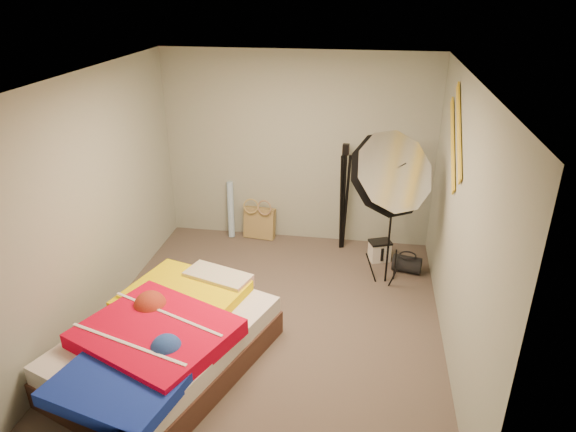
% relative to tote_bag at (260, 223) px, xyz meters
% --- Properties ---
extents(floor, '(4.00, 4.00, 0.00)m').
position_rel_tote_bag_xyz_m(floor, '(0.50, -1.90, -0.21)').
color(floor, brown).
rests_on(floor, ground).
extents(ceiling, '(4.00, 4.00, 0.00)m').
position_rel_tote_bag_xyz_m(ceiling, '(0.50, -1.90, 2.29)').
color(ceiling, silver).
rests_on(ceiling, wall_back).
extents(wall_back, '(3.50, 0.00, 3.50)m').
position_rel_tote_bag_xyz_m(wall_back, '(0.50, 0.10, 1.04)').
color(wall_back, gray).
rests_on(wall_back, floor).
extents(wall_front, '(3.50, 0.00, 3.50)m').
position_rel_tote_bag_xyz_m(wall_front, '(0.50, -3.90, 1.04)').
color(wall_front, gray).
rests_on(wall_front, floor).
extents(wall_left, '(0.00, 4.00, 4.00)m').
position_rel_tote_bag_xyz_m(wall_left, '(-1.25, -1.90, 1.04)').
color(wall_left, gray).
rests_on(wall_left, floor).
extents(wall_right, '(0.00, 4.00, 4.00)m').
position_rel_tote_bag_xyz_m(wall_right, '(2.25, -1.90, 1.04)').
color(wall_right, gray).
rests_on(wall_right, floor).
extents(tote_bag, '(0.44, 0.23, 0.44)m').
position_rel_tote_bag_xyz_m(tote_bag, '(0.00, 0.00, 0.00)').
color(tote_bag, '#A58C54').
rests_on(tote_bag, floor).
extents(wrapping_roll, '(0.13, 0.23, 0.77)m').
position_rel_tote_bag_xyz_m(wrapping_roll, '(-0.40, 0.00, 0.17)').
color(wrapping_roll, '#4C8BC4').
rests_on(wrapping_roll, floor).
extents(camera_case, '(0.29, 0.25, 0.25)m').
position_rel_tote_bag_xyz_m(camera_case, '(1.63, -0.40, -0.09)').
color(camera_case, silver).
rests_on(camera_case, floor).
extents(duffel_bag, '(0.37, 0.27, 0.21)m').
position_rel_tote_bag_xyz_m(duffel_bag, '(1.96, -0.64, -0.11)').
color(duffel_bag, black).
rests_on(duffel_bag, floor).
extents(wall_stripe_upper, '(0.02, 0.91, 0.78)m').
position_rel_tote_bag_xyz_m(wall_stripe_upper, '(2.23, -1.30, 1.74)').
color(wall_stripe_upper, gold).
rests_on(wall_stripe_upper, wall_right).
extents(wall_stripe_lower, '(0.02, 0.91, 0.78)m').
position_rel_tote_bag_xyz_m(wall_stripe_lower, '(2.23, -1.05, 1.54)').
color(wall_stripe_lower, gold).
rests_on(wall_stripe_lower, wall_right).
extents(bed, '(1.91, 2.35, 0.56)m').
position_rel_tote_bag_xyz_m(bed, '(-0.28, -2.72, 0.07)').
color(bed, '#4E2E24').
rests_on(bed, floor).
extents(photo_umbrella, '(0.95, 1.08, 1.95)m').
position_rel_tote_bag_xyz_m(photo_umbrella, '(1.63, -1.08, 1.18)').
color(photo_umbrella, black).
rests_on(photo_umbrella, floor).
extents(camera_tripod, '(0.09, 0.09, 1.42)m').
position_rel_tote_bag_xyz_m(camera_tripod, '(1.13, -0.13, 0.60)').
color(camera_tripod, black).
rests_on(camera_tripod, floor).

